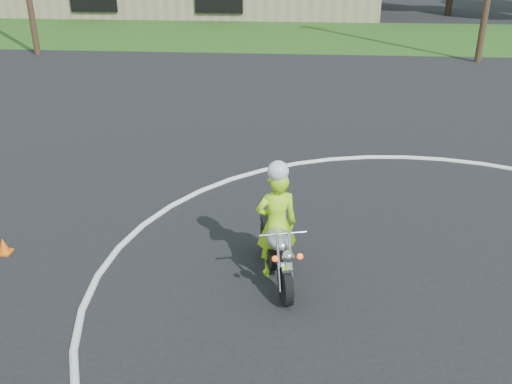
{
  "coord_description": "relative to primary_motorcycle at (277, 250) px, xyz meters",
  "views": [
    {
      "loc": [
        -2.66,
        -4.87,
        5.36
      ],
      "look_at": [
        -3.41,
        4.26,
        1.1
      ],
      "focal_mm": 40.0,
      "sensor_mm": 36.0,
      "label": 1
    }
  ],
  "objects": [
    {
      "name": "primary_motorcycle",
      "position": [
        0.0,
        0.0,
        0.0
      ],
      "size": [
        0.82,
        2.1,
        1.12
      ],
      "rotation": [
        0.0,
        0.0,
        0.26
      ],
      "color": "black",
      "rests_on": "ground"
    },
    {
      "name": "grass_strip",
      "position": [
        2.99,
        23.77,
        -0.53
      ],
      "size": [
        120.0,
        10.0,
        0.02
      ],
      "primitive_type": "cube",
      "color": "#1E4714",
      "rests_on": "ground"
    },
    {
      "name": "rider_primary_grp",
      "position": [
        -0.01,
        0.14,
        0.46
      ],
      "size": [
        0.78,
        0.61,
        2.08
      ],
      "rotation": [
        0.0,
        0.0,
        0.26
      ],
      "color": "#A1E618",
      "rests_on": "ground"
    }
  ]
}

